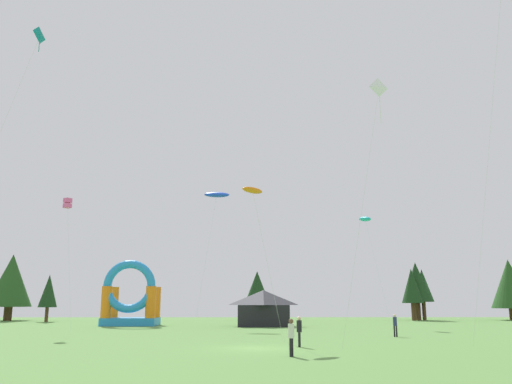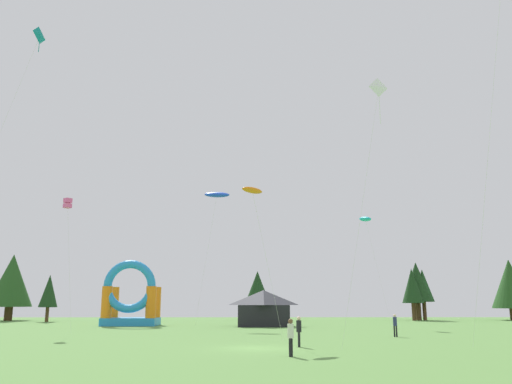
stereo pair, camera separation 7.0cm
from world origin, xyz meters
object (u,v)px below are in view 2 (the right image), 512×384
at_px(kite_orange_parafoil, 252,191).
at_px(kite_cyan_parafoil, 365,219).
at_px(kite_pink_box, 68,204).
at_px(kite_teal_diamond, 40,38).
at_px(festival_tent, 263,308).
at_px(inflatable_blue_arch, 131,301).
at_px(person_near_camera, 395,323).
at_px(person_midfield, 299,329).
at_px(kite_blue_parafoil, 217,195).
at_px(person_far_side, 291,334).
at_px(kite_white_diamond, 379,90).

height_order(kite_orange_parafoil, kite_cyan_parafoil, kite_cyan_parafoil).
bearing_deg(kite_orange_parafoil, kite_pink_box, 148.29).
xyz_separation_m(kite_teal_diamond, festival_tent, (16.53, 25.22, -19.15)).
bearing_deg(inflatable_blue_arch, festival_tent, -5.97).
relative_size(person_near_camera, inflatable_blue_arch, 0.24).
relative_size(person_near_camera, festival_tent, 0.31).
xyz_separation_m(kite_pink_box, person_midfield, (19.79, -13.36, -10.41)).
xyz_separation_m(kite_teal_diamond, kite_orange_parafoil, (15.22, 2.05, -10.66)).
distance_m(kite_pink_box, kite_orange_parafoil, 19.89).
distance_m(kite_cyan_parafoil, person_midfield, 29.71).
height_order(person_midfield, festival_tent, festival_tent).
bearing_deg(kite_blue_parafoil, inflatable_blue_arch, 170.58).
distance_m(kite_teal_diamond, festival_tent, 35.72).
xyz_separation_m(kite_cyan_parafoil, inflatable_blue_arch, (-27.15, 2.05, -9.29)).
bearing_deg(festival_tent, inflatable_blue_arch, 174.03).
bearing_deg(kite_blue_parafoil, festival_tent, 0.40).
distance_m(kite_teal_diamond, person_midfield, 27.03).
relative_size(kite_teal_diamond, person_far_side, 11.67).
distance_m(kite_white_diamond, kite_orange_parafoil, 11.06).
bearing_deg(inflatable_blue_arch, kite_cyan_parafoil, -4.31).
bearing_deg(person_midfield, kite_white_diamond, 75.42).
height_order(inflatable_blue_arch, festival_tent, inflatable_blue_arch).
bearing_deg(person_midfield, person_far_side, 5.38).
xyz_separation_m(person_near_camera, person_midfield, (-8.44, -8.96, 0.05)).
xyz_separation_m(kite_blue_parafoil, kite_white_diamond, (12.03, -28.89, 0.66)).
height_order(kite_cyan_parafoil, festival_tent, kite_cyan_parafoil).
distance_m(kite_teal_diamond, kite_white_diamond, 24.05).
bearing_deg(inflatable_blue_arch, kite_teal_diamond, -92.55).
relative_size(kite_blue_parafoil, person_near_camera, 8.85).
relative_size(kite_white_diamond, person_near_camera, 9.30).
xyz_separation_m(person_far_side, festival_tent, (-0.66, 31.62, 0.88)).
xyz_separation_m(kite_cyan_parafoil, person_midfield, (-10.23, -25.65, -10.97)).
relative_size(person_midfield, person_far_side, 0.98).
distance_m(person_midfield, inflatable_blue_arch, 32.50).
bearing_deg(kite_teal_diamond, kite_white_diamond, -9.09).
relative_size(kite_white_diamond, person_far_side, 8.70).
relative_size(kite_white_diamond, inflatable_blue_arch, 2.20).
relative_size(kite_cyan_parafoil, person_near_camera, 7.17).
relative_size(kite_teal_diamond, kite_cyan_parafoil, 1.74).
height_order(kite_blue_parafoil, kite_cyan_parafoil, kite_blue_parafoil).
height_order(person_near_camera, festival_tent, festival_tent).
bearing_deg(person_midfield, kite_blue_parafoil, -150.00).
relative_size(kite_orange_parafoil, person_far_side, 5.73).
height_order(kite_white_diamond, festival_tent, kite_white_diamond).
bearing_deg(kite_teal_diamond, kite_cyan_parafoil, 41.16).
relative_size(kite_blue_parafoil, kite_white_diamond, 0.95).
xyz_separation_m(kite_blue_parafoil, person_near_camera, (15.47, -17.10, -13.96)).
bearing_deg(inflatable_blue_arch, kite_blue_parafoil, -9.42).
height_order(kite_blue_parafoil, person_near_camera, kite_blue_parafoil).
relative_size(kite_teal_diamond, person_near_camera, 12.47).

